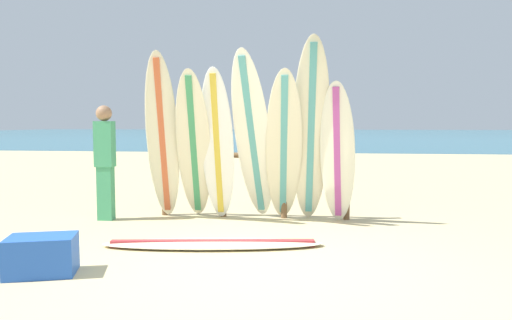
{
  "coord_description": "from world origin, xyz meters",
  "views": [
    {
      "loc": [
        0.56,
        -4.36,
        1.4
      ],
      "look_at": [
        -0.36,
        2.88,
        0.83
      ],
      "focal_mm": 33.33,
      "sensor_mm": 36.0,
      "label": 1
    }
  ],
  "objects": [
    {
      "name": "surfboard_leaning_far_left",
      "position": [
        -1.62,
        2.2,
        1.19
      ],
      "size": [
        0.56,
        0.85,
        2.39
      ],
      "color": "beige",
      "rests_on": "ground"
    },
    {
      "name": "surfboard_leaning_center",
      "position": [
        -0.32,
        2.24,
        1.19
      ],
      "size": [
        0.68,
        1.21,
        2.38
      ],
      "color": "white",
      "rests_on": "ground"
    },
    {
      "name": "surfboard_leaning_far_right",
      "position": [
        0.85,
        2.3,
        0.99
      ],
      "size": [
        0.57,
        0.58,
        1.98
      ],
      "color": "silver",
      "rests_on": "ground"
    },
    {
      "name": "surfboard_leaning_center_right",
      "position": [
        0.11,
        2.26,
        1.07
      ],
      "size": [
        0.59,
        0.93,
        2.13
      ],
      "color": "beige",
      "rests_on": "ground"
    },
    {
      "name": "surfboard_lying_on_sand",
      "position": [
        -0.6,
        0.84,
        0.04
      ],
      "size": [
        2.56,
        0.86,
        0.08
      ],
      "color": "beige",
      "rests_on": "ground"
    },
    {
      "name": "surfboard_leaning_center_left",
      "position": [
        -0.84,
        2.26,
        1.09
      ],
      "size": [
        0.47,
        0.63,
        2.17
      ],
      "color": "white",
      "rests_on": "ground"
    },
    {
      "name": "ocean_water",
      "position": [
        0.0,
        58.0,
        0.0
      ],
      "size": [
        120.0,
        80.0,
        0.01
      ],
      "primitive_type": "cube",
      "color": "teal",
      "rests_on": "ground"
    },
    {
      "name": "ground_plane",
      "position": [
        0.0,
        0.0,
        0.0
      ],
      "size": [
        120.0,
        120.0,
        0.0
      ],
      "primitive_type": "plane",
      "color": "#CCB784"
    },
    {
      "name": "surfboard_leaning_right",
      "position": [
        0.49,
        2.31,
        1.29
      ],
      "size": [
        0.59,
        0.83,
        2.57
      ],
      "color": "beige",
      "rests_on": "ground"
    },
    {
      "name": "small_boat_offshore",
      "position": [
        0.05,
        35.34,
        0.26
      ],
      "size": [
        2.2,
        2.35,
        0.71
      ],
      "color": "silver",
      "rests_on": "ocean_water"
    },
    {
      "name": "surfboard_leaning_left",
      "position": [
        -1.17,
        2.23,
        1.07
      ],
      "size": [
        0.59,
        1.02,
        2.14
      ],
      "color": "beige",
      "rests_on": "ground"
    },
    {
      "name": "surfboard_rack",
      "position": [
        -0.36,
        2.58,
        0.67
      ],
      "size": [
        2.84,
        0.09,
        1.08
      ],
      "color": "brown",
      "rests_on": "ground"
    },
    {
      "name": "cooler_box",
      "position": [
        -1.96,
        -0.33,
        0.18
      ],
      "size": [
        0.69,
        0.57,
        0.36
      ],
      "primitive_type": "cube",
      "rotation": [
        0.0,
        0.0,
        0.32
      ],
      "color": "blue",
      "rests_on": "ground"
    },
    {
      "name": "beachgoer_standing",
      "position": [
        -2.45,
        2.11,
        0.91
      ],
      "size": [
        0.27,
        0.22,
        1.65
      ],
      "color": "#3F9966",
      "rests_on": "ground"
    }
  ]
}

